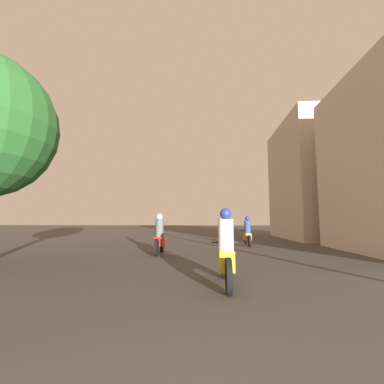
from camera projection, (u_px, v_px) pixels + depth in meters
The scene contains 4 objects.
motorcycle_yellow at pixel (226, 254), 5.44m from camera, with size 0.60×2.06×1.63m.
motorcycle_red at pixel (160, 238), 10.29m from camera, with size 0.60×1.91×1.61m.
motorcycle_orange at pixel (247, 234), 13.66m from camera, with size 0.60×1.90×1.55m.
building_right_far at pixel (322, 180), 18.90m from camera, with size 5.80×7.99×8.51m.
Camera 1 is at (0.17, 0.07, 1.38)m, focal length 24.00 mm.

